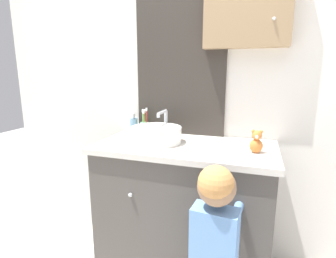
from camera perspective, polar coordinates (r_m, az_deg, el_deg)
wall_back at (r=1.87m, az=6.81°, el=10.89°), size 3.20×0.18×2.50m
vanity_counter at (r=1.79m, az=3.53°, el=-17.11°), size 1.09×0.58×0.89m
sink_basin at (r=1.66m, az=-2.49°, el=-1.10°), size 0.32×0.37×0.19m
toothbrush_holder at (r=1.92m, az=-5.11°, el=0.57°), size 0.06×0.06×0.19m
soap_dispenser at (r=1.95m, az=-7.44°, el=0.91°), size 0.05×0.05×0.14m
child_figure at (r=1.30m, az=10.12°, el=-23.45°), size 0.23×0.45×0.95m
teddy_bear at (r=1.51m, az=18.68°, el=-2.69°), size 0.07×0.06×0.13m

